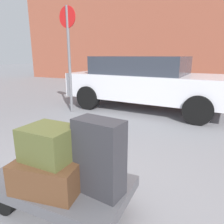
{
  "coord_description": "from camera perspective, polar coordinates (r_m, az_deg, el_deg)",
  "views": [
    {
      "loc": [
        1.17,
        -1.38,
        1.44
      ],
      "look_at": [
        0.0,
        1.2,
        0.69
      ],
      "focal_mm": 34.24,
      "sensor_mm": 36.0,
      "label": 1
    }
  ],
  "objects": [
    {
      "name": "ground_plane",
      "position": [
        2.31,
        -13.59,
        -24.22
      ],
      "size": [
        60.0,
        60.0,
        0.0
      ],
      "primitive_type": "plane",
      "color": "gray"
    },
    {
      "name": "luggage_cart",
      "position": [
        2.15,
        -14.04,
        -18.63
      ],
      "size": [
        1.32,
        0.72,
        0.34
      ],
      "color": "#4C4C51",
      "rests_on": "ground_plane"
    },
    {
      "name": "suitcase_brown_center",
      "position": [
        1.97,
        -15.82,
        -15.22
      ],
      "size": [
        0.61,
        0.54,
        0.26
      ],
      "primitive_type": "cube",
      "rotation": [
        0.0,
        0.0,
        0.14
      ],
      "color": "#51331E",
      "rests_on": "luggage_cart"
    },
    {
      "name": "suitcase_charcoal_rear_right",
      "position": [
        1.75,
        -3.44,
        -11.95
      ],
      "size": [
        0.43,
        0.27,
        0.63
      ],
      "primitive_type": "cube",
      "rotation": [
        0.0,
        0.0,
        -0.15
      ],
      "color": "#2D2D33",
      "rests_on": "luggage_cart"
    },
    {
      "name": "duffel_bag_olive_topmost_pile",
      "position": [
        1.85,
        -16.41,
        -7.95
      ],
      "size": [
        0.42,
        0.36,
        0.28
      ],
      "primitive_type": "cube",
      "rotation": [
        0.0,
        0.0,
        -0.04
      ],
      "color": "#4C5128",
      "rests_on": "suitcase_brown_center"
    },
    {
      "name": "parked_car",
      "position": [
        5.97,
        9.21,
        8.12
      ],
      "size": [
        4.43,
        2.19,
        1.42
      ],
      "color": "silver",
      "rests_on": "ground_plane"
    },
    {
      "name": "no_parking_sign",
      "position": [
        5.58,
        -11.45,
        16.04
      ],
      "size": [
        0.5,
        0.09,
        2.58
      ],
      "color": "slate",
      "rests_on": "ground_plane"
    }
  ]
}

